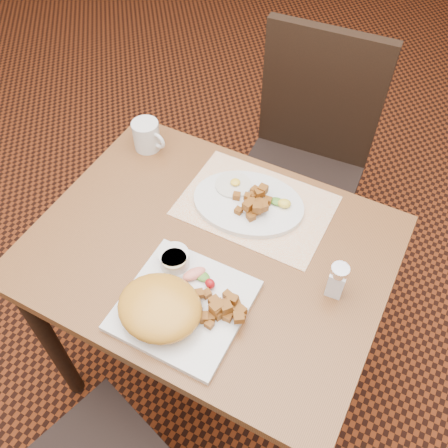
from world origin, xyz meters
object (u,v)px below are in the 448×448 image
plate_square (184,305)px  plate_oval (248,203)px  salt_shaker (337,280)px  coffee_mug (147,136)px  table (210,271)px  chair_far (304,156)px

plate_square → plate_oval: 0.35m
plate_square → salt_shaker: (0.29, 0.20, 0.04)m
salt_shaker → coffee_mug: (-0.67, 0.22, -0.01)m
table → salt_shaker: 0.37m
plate_oval → salt_shaker: salt_shaker is taller
plate_square → plate_oval: bearing=90.7°
plate_square → chair_far: bearing=90.2°
table → plate_oval: 0.21m
plate_oval → coffee_mug: size_ratio=2.73×
chair_far → salt_shaker: chair_far is taller
plate_oval → coffee_mug: coffee_mug is taller
chair_far → salt_shaker: size_ratio=9.70×
chair_far → plate_square: chair_far is taller
table → coffee_mug: bearing=144.5°
table → plate_oval: size_ratio=2.96×
chair_far → coffee_mug: (-0.37, -0.40, 0.26)m
plate_oval → coffee_mug: bearing=168.9°
plate_oval → salt_shaker: bearing=-26.4°
table → salt_shaker: bearing=4.0°
table → plate_square: size_ratio=3.21×
salt_shaker → coffee_mug: size_ratio=0.90×
salt_shaker → chair_far: bearing=115.5°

